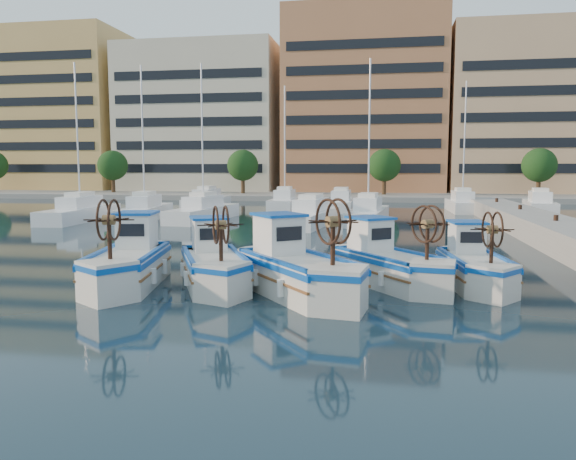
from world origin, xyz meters
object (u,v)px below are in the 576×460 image
object	(u,v)px
fishing_boat_c	(296,267)
fishing_boat_e	(474,264)
fishing_boat_a	(129,261)
fishing_boat_b	(213,263)
fishing_boat_d	(388,262)

from	to	relation	value
fishing_boat_c	fishing_boat_e	size ratio (longest dim) A/B	1.16
fishing_boat_e	fishing_boat_a	bearing A→B (deg)	-177.72
fishing_boat_a	fishing_boat_b	distance (m)	2.85
fishing_boat_a	fishing_boat_b	bearing A→B (deg)	-2.14
fishing_boat_b	fishing_boat_c	size ratio (longest dim) A/B	0.93
fishing_boat_c	fishing_boat_e	xyz separation A→B (m)	(5.69, 2.39, -0.13)
fishing_boat_d	fishing_boat_b	bearing A→B (deg)	154.17
fishing_boat_b	fishing_boat_c	distance (m)	3.09
fishing_boat_e	fishing_boat_d	bearing A→B (deg)	-179.36
fishing_boat_d	fishing_boat_c	bearing A→B (deg)	178.42
fishing_boat_a	fishing_boat_d	bearing A→B (deg)	-0.64
fishing_boat_a	fishing_boat_c	xyz separation A→B (m)	(5.78, -0.47, 0.03)
fishing_boat_b	fishing_boat_c	bearing A→B (deg)	-41.31
fishing_boat_b	fishing_boat_e	size ratio (longest dim) A/B	1.08
fishing_boat_c	fishing_boat_b	bearing A→B (deg)	125.65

